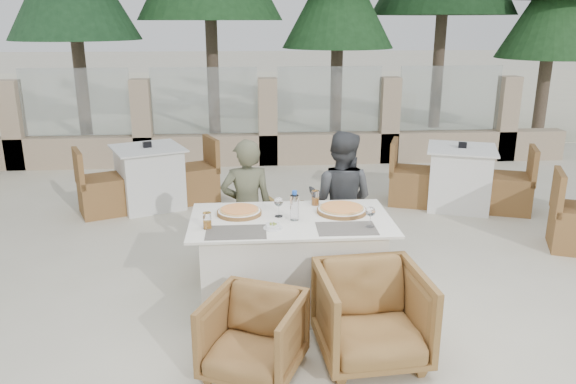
{
  "coord_description": "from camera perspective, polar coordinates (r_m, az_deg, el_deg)",
  "views": [
    {
      "loc": [
        -0.37,
        -4.23,
        2.28
      ],
      "look_at": [
        -0.02,
        0.26,
        0.9
      ],
      "focal_mm": 35.0,
      "sensor_mm": 36.0,
      "label": 1
    }
  ],
  "objects": [
    {
      "name": "diner_right",
      "position": [
        5.29,
        5.35,
        -0.85
      ],
      "size": [
        0.79,
        0.72,
        1.32
      ],
      "primitive_type": "imported",
      "rotation": [
        0.0,
        0.0,
        2.72
      ],
      "color": "#3E4044",
      "rests_on": "ground"
    },
    {
      "name": "armchair_far_right",
      "position": [
        5.48,
        4.18,
        -4.41
      ],
      "size": [
        0.69,
        0.7,
        0.56
      ],
      "primitive_type": "imported",
      "rotation": [
        0.0,
        0.0,
        2.98
      ],
      "color": "brown",
      "rests_on": "ground"
    },
    {
      "name": "bg_table_a",
      "position": [
        7.28,
        -13.88,
        1.46
      ],
      "size": [
        1.83,
        1.39,
        0.77
      ],
      "primitive_type": null,
      "rotation": [
        0.0,
        0.0,
        0.4
      ],
      "color": "silver",
      "rests_on": "ground"
    },
    {
      "name": "bg_table_b",
      "position": [
        7.37,
        17.03,
        1.4
      ],
      "size": [
        1.82,
        1.32,
        0.77
      ],
      "primitive_type": null,
      "rotation": [
        0.0,
        0.0,
        -0.34
      ],
      "color": "white",
      "rests_on": "ground"
    },
    {
      "name": "beer_glass_left",
      "position": [
        4.28,
        -8.21,
        -2.89
      ],
      "size": [
        0.08,
        0.08,
        0.13
      ],
      "primitive_type": "cylinder",
      "rotation": [
        0.0,
        0.0,
        -0.36
      ],
      "color": "orange",
      "rests_on": "dining_table"
    },
    {
      "name": "wine_glass_corner",
      "position": [
        4.3,
        8.36,
        -2.4
      ],
      "size": [
        0.1,
        0.1,
        0.18
      ],
      "primitive_type": null,
      "rotation": [
        0.0,
        0.0,
        -0.4
      ],
      "color": "silver",
      "rests_on": "dining_table"
    },
    {
      "name": "ground",
      "position": [
        4.82,
        0.49,
        -11.18
      ],
      "size": [
        80.0,
        80.0,
        0.0
      ],
      "primitive_type": "plane",
      "color": "beige",
      "rests_on": "ground"
    },
    {
      "name": "diner_left",
      "position": [
        5.1,
        -4.19,
        -1.72
      ],
      "size": [
        0.5,
        0.35,
        1.29
      ],
      "primitive_type": "imported",
      "rotation": [
        0.0,
        0.0,
        3.23
      ],
      "color": "#52533D",
      "rests_on": "ground"
    },
    {
      "name": "placemat_near_left",
      "position": [
        4.2,
        -5.3,
        -4.09
      ],
      "size": [
        0.45,
        0.3,
        0.0
      ],
      "primitive_type": "cube",
      "rotation": [
        0.0,
        0.0,
        -0.01
      ],
      "color": "#5B564E",
      "rests_on": "dining_table"
    },
    {
      "name": "pine_centre",
      "position": [
        11.58,
        5.12,
        18.1
      ],
      "size": [
        2.2,
        2.2,
        5.0
      ],
      "primitive_type": "cone",
      "color": "#204C23",
      "rests_on": "ground"
    },
    {
      "name": "olive_dish",
      "position": [
        4.25,
        -1.54,
        -3.45
      ],
      "size": [
        0.14,
        0.14,
        0.04
      ],
      "primitive_type": null,
      "rotation": [
        0.0,
        0.0,
        -0.33
      ],
      "color": "silver",
      "rests_on": "dining_table"
    },
    {
      "name": "dining_table",
      "position": [
        4.61,
        0.29,
        -7.23
      ],
      "size": [
        1.6,
        0.9,
        0.77
      ],
      "primitive_type": null,
      "color": "white",
      "rests_on": "ground"
    },
    {
      "name": "sand_patch",
      "position": [
        18.38,
        -3.29,
        9.94
      ],
      "size": [
        30.0,
        16.0,
        0.01
      ],
      "primitive_type": "cube",
      "color": "beige",
      "rests_on": "ground"
    },
    {
      "name": "pine_far_right",
      "position": [
        12.23,
        25.22,
        15.39
      ],
      "size": [
        1.98,
        1.98,
        4.5
      ],
      "primitive_type": "cone",
      "color": "#224C22",
      "rests_on": "ground"
    },
    {
      "name": "armchair_near_left",
      "position": [
        3.84,
        -3.54,
        -14.42
      ],
      "size": [
        0.79,
        0.8,
        0.56
      ],
      "primitive_type": "imported",
      "rotation": [
        0.0,
        0.0,
        -0.42
      ],
      "color": "brown",
      "rests_on": "ground"
    },
    {
      "name": "perimeter_wall_far",
      "position": [
        9.16,
        -2.08,
        7.76
      ],
      "size": [
        10.0,
        0.34,
        1.6
      ],
      "primitive_type": null,
      "color": "tan",
      "rests_on": "ground"
    },
    {
      "name": "pizza_right",
      "position": [
        4.62,
        5.47,
        -1.77
      ],
      "size": [
        0.48,
        0.48,
        0.05
      ],
      "primitive_type": "cylinder",
      "rotation": [
        0.0,
        0.0,
        -0.18
      ],
      "color": "orange",
      "rests_on": "dining_table"
    },
    {
      "name": "wine_glass_centre",
      "position": [
        4.48,
        -0.95,
        -1.4
      ],
      "size": [
        0.1,
        0.1,
        0.18
      ],
      "primitive_type": null,
      "rotation": [
        0.0,
        0.0,
        0.36
      ],
      "color": "white",
      "rests_on": "dining_table"
    },
    {
      "name": "beer_glass_right",
      "position": [
        4.78,
        2.79,
        -0.6
      ],
      "size": [
        0.07,
        0.07,
        0.13
      ],
      "primitive_type": "cylinder",
      "rotation": [
        0.0,
        0.0,
        -0.04
      ],
      "color": "#C76C1C",
      "rests_on": "dining_table"
    },
    {
      "name": "pizza_left",
      "position": [
        4.57,
        -4.97,
        -1.99
      ],
      "size": [
        0.42,
        0.42,
        0.05
      ],
      "primitive_type": "cylinder",
      "rotation": [
        0.0,
        0.0,
        -0.19
      ],
      "color": "orange",
      "rests_on": "dining_table"
    },
    {
      "name": "armchair_near_right",
      "position": [
        4.0,
        8.49,
        -12.29
      ],
      "size": [
        0.77,
        0.78,
        0.67
      ],
      "primitive_type": "imported",
      "rotation": [
        0.0,
        0.0,
        0.08
      ],
      "color": "olive",
      "rests_on": "ground"
    },
    {
      "name": "armchair_far_left",
      "position": [
        5.35,
        -3.97,
        -4.59
      ],
      "size": [
        0.85,
        0.87,
        0.62
      ],
      "primitive_type": "imported",
      "rotation": [
        0.0,
        0.0,
        3.49
      ],
      "color": "olive",
      "rests_on": "ground"
    },
    {
      "name": "placemat_near_right",
      "position": [
        4.28,
        5.96,
        -3.7
      ],
      "size": [
        0.46,
        0.31,
        0.0
      ],
      "primitive_type": "cube",
      "rotation": [
        0.0,
        0.0,
        -0.02
      ],
      "color": "#635C55",
      "rests_on": "dining_table"
    },
    {
      "name": "water_bottle",
      "position": [
        4.4,
        0.66,
        -1.37
      ],
      "size": [
        0.09,
        0.09,
        0.24
      ],
      "primitive_type": "cylinder",
      "rotation": [
        0.0,
        0.0,
        -0.3
      ],
      "color": "#AFD3E7",
      "rests_on": "dining_table"
    }
  ]
}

